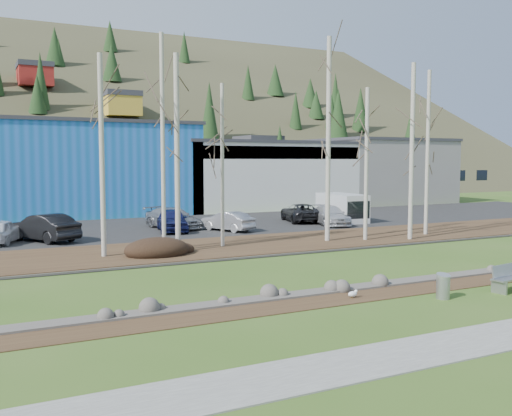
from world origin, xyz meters
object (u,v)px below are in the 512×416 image
car_5 (301,213)px  van_white (343,208)px  bench_intact (510,277)px  litter_bin (443,287)px  car_2 (173,218)px  car_3 (172,220)px  car_6 (330,215)px  seagull (353,294)px  car_1 (44,228)px  car_4 (228,221)px  car_0 (1,231)px

car_5 → van_white: (3.04, -1.30, 0.37)m
bench_intact → litter_bin: 3.24m
car_2 → car_5: size_ratio=0.98×
car_2 → bench_intact: bearing=-95.4°
car_3 → bench_intact: bearing=-62.2°
car_6 → car_5: bearing=120.4°
seagull → van_white: bearing=56.1°
car_6 → van_white: bearing=48.7°
litter_bin → van_white: van_white is taller
bench_intact → car_6: 21.01m
car_1 → seagull: bearing=84.8°
litter_bin → car_3: 21.80m
litter_bin → car_4: bearing=88.4°
litter_bin → car_4: car_4 is taller
car_3 → car_6: bearing=4.8°
car_0 → van_white: size_ratio=0.81×
bench_intact → car_2: bearing=94.2°
car_1 → car_2: car_1 is taller
car_0 → van_white: 24.37m
car_2 → car_3: bearing=-128.7°
litter_bin → car_1: bearing=118.3°
bench_intact → car_1: car_1 is taller
bench_intact → van_white: size_ratio=0.41×
car_0 → car_3: 10.53m
car_3 → car_4: car_3 is taller
car_3 → car_5: size_ratio=0.89×
car_3 → car_4: 3.70m
car_6 → car_0: bearing=-167.0°
car_4 → car_5: bearing=177.3°
seagull → car_5: size_ratio=0.08×
car_0 → car_5: 21.42m
car_0 → car_6: 22.12m
car_2 → car_4: car_2 is taller
car_5 → seagull: bearing=78.6°
car_4 → car_5: (7.38, 2.71, 0.05)m
car_0 → car_6: size_ratio=0.86×
car_6 → car_4: bearing=-166.2°
litter_bin → car_6: size_ratio=0.17×
car_3 → van_white: van_white is taller
car_1 → car_0: bearing=-33.3°
seagull → car_3: car_3 is taller
car_5 → van_white: bearing=172.1°
litter_bin → van_white: 24.29m
car_0 → van_white: (24.35, 0.91, 0.37)m
car_6 → van_white: van_white is taller
seagull → car_0: car_0 is taller
car_2 → van_white: van_white is taller
bench_intact → car_3: size_ratio=0.46×
bench_intact → car_5: (4.72, 23.09, 0.34)m
car_3 → car_1: bearing=-160.4°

